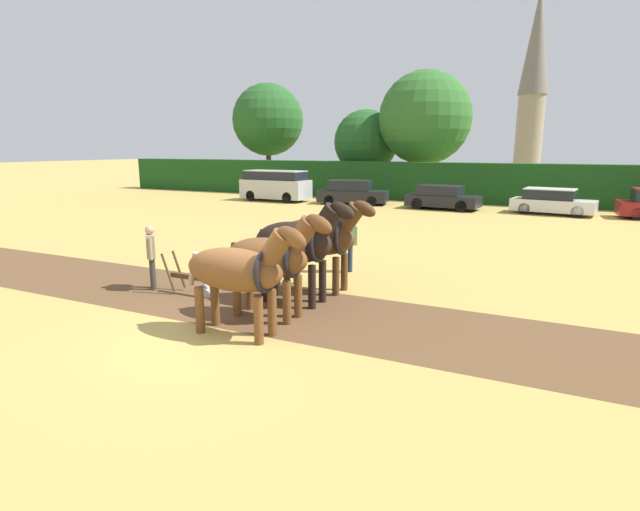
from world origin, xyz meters
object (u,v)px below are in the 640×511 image
Objects in this scene: draft_horse_lead_right at (271,258)px; draft_horse_trail_right at (319,237)px; church_spire at (534,80)px; tree_left at (366,142)px; tree_far_left at (268,120)px; draft_horse_lead_left at (239,270)px; parked_car_center at (552,202)px; tree_center_left at (425,118)px; parked_car_center_left at (442,198)px; parked_van at (275,185)px; plow at (195,283)px; draft_horse_trail_left at (297,242)px; farmer_beside_team at (347,241)px; parked_car_left at (352,193)px; farmer_at_plow at (151,252)px.

draft_horse_lead_right is 2.36m from draft_horse_trail_right.
church_spire is 7.39× the size of draft_horse_trail_right.
church_spire is (10.36, 24.91, 6.94)m from tree_left.
tree_far_left is 3.27× the size of draft_horse_lead_left.
parked_car_center is at bearing -29.62° from tree_left.
tree_far_left is at bearing 175.97° from tree_center_left.
draft_horse_lead_left is 22.38m from parked_car_center_left.
parked_van is (-13.60, -33.60, -9.91)m from church_spire.
parked_van reaches higher than plow.
draft_horse_trail_right is (-0.01, 1.18, -0.07)m from draft_horse_trail_left.
draft_horse_trail_right is (18.52, -27.31, -4.59)m from tree_far_left.
tree_center_left is 6.05× the size of plow.
church_spire is at bearing 70.50° from parked_van.
draft_horse_trail_right is at bearing -96.90° from parked_car_center.
parked_car_center is at bearing 75.23° from draft_horse_trail_right.
draft_horse_lead_right reaches higher than farmer_beside_team.
tree_far_left is 31.67m from farmer_beside_team.
draft_horse_trail_right is 22.31m from parked_van.
farmer_beside_team is (-0.10, 2.05, -0.47)m from draft_horse_trail_right.
tree_left reaches higher than parked_car_left.
parked_van is (-12.50, 18.48, -0.32)m from draft_horse_trail_right.
church_spire is 52.97m from draft_horse_trail_right.
draft_horse_lead_left is 1.84× the size of plow.
parked_car_center_left is at bearing 134.50° from farmer_beside_team.
church_spire is 54.12m from draft_horse_trail_left.
church_spire reaches higher than draft_horse_trail_left.
parked_car_left is at bearing -176.69° from parked_car_center_left.
farmer_at_plow reaches higher than farmer_beside_team.
draft_horse_lead_right is 21.20m from parked_car_center_left.
draft_horse_trail_right is 1.77× the size of farmer_beside_team.
draft_horse_lead_left reaches higher than parked_car_center_left.
tree_center_left reaches higher than draft_horse_trail_left.
draft_horse_lead_right is at bearing -82.22° from parked_car_center_left.
tree_far_left reaches higher than draft_horse_trail_right.
parked_car_left is (-6.99, 20.13, -0.71)m from draft_horse_trail_left.
tree_center_left is at bearing 97.81° from draft_horse_lead_left.
parked_car_center is at bearing -38.02° from tree_center_left.
draft_horse_trail_right is at bearing -80.06° from parked_car_left.
tree_left is 27.86m from church_spire.
parked_van is (-8.19, -7.83, -4.67)m from tree_center_left.
parked_car_center_left is at bearing 92.56° from draft_horse_lead_right.
plow is at bearing 145.54° from draft_horse_lead_left.
parked_van is 17.40m from parked_car_center.
parked_van is (-12.53, 22.02, -0.24)m from draft_horse_lead_left.
tree_center_left is 3.44× the size of draft_horse_lead_right.
draft_horse_trail_left reaches higher than plow.
draft_horse_trail_left is at bearing -81.14° from parked_car_left.
tree_far_left is at bearing 126.79° from parked_van.
draft_horse_lead_right is 0.60× the size of parked_car_center.
plow is (-2.59, 0.57, -1.01)m from draft_horse_lead_right.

